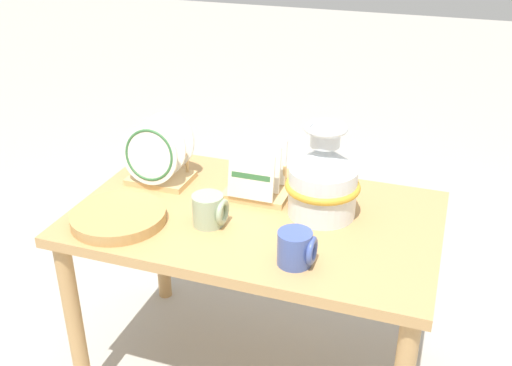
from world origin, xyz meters
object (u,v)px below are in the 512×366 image
ceramic_vase (323,178)px  dish_rack_square_plates (258,182)px  dish_rack_round_plates (158,160)px  mug_cobalt_glaze (296,248)px  wicker_charger_stack (118,217)px  mug_sage_glaze (210,210)px

ceramic_vase → dish_rack_square_plates: 0.25m
ceramic_vase → dish_rack_round_plates: bearing=177.0°
dish_rack_round_plates → mug_cobalt_glaze: (0.60, -0.33, -0.03)m
ceramic_vase → wicker_charger_stack: 0.65m
mug_cobalt_glaze → ceramic_vase: bearing=90.0°
dish_rack_round_plates → mug_sage_glaze: 0.35m
dish_rack_round_plates → mug_sage_glaze: (0.28, -0.21, -0.03)m
mug_sage_glaze → mug_cobalt_glaze: 0.33m
mug_sage_glaze → wicker_charger_stack: bearing=-163.6°
ceramic_vase → mug_cobalt_glaze: bearing=-90.0°
dish_rack_square_plates → ceramic_vase: bearing=-12.6°
dish_rack_round_plates → mug_cobalt_glaze: size_ratio=2.18×
dish_rack_square_plates → wicker_charger_stack: dish_rack_square_plates is taller
dish_rack_square_plates → mug_sage_glaze: dish_rack_square_plates is taller
ceramic_vase → dish_rack_square_plates: bearing=167.4°
dish_rack_square_plates → wicker_charger_stack: bearing=-138.6°
wicker_charger_stack → mug_sage_glaze: bearing=16.4°
dish_rack_round_plates → dish_rack_square_plates: dish_rack_round_plates is taller
dish_rack_round_plates → dish_rack_square_plates: bearing=3.2°
mug_sage_glaze → dish_rack_round_plates: bearing=143.5°
wicker_charger_stack → mug_cobalt_glaze: (0.59, -0.04, 0.03)m
ceramic_vase → dish_rack_round_plates: (-0.60, 0.03, -0.04)m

